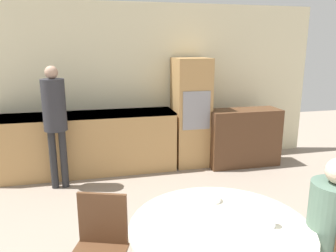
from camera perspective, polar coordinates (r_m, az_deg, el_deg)
The scene contains 9 objects.
wall_back at distance 5.44m, azimuth -5.27°, elevation 7.04°, with size 6.16×0.05×2.60m.
kitchen_counter at distance 5.20m, azimuth -14.01°, elevation -2.82°, with size 2.73×0.60×0.94m.
oven_unit at distance 5.36m, azimuth 3.99°, elevation 2.37°, with size 0.55×0.59×1.75m.
sideboard at distance 5.53m, azimuth 12.95°, elevation -1.94°, with size 1.18×0.45×0.93m.
chair_far_left at distance 2.65m, azimuth -11.80°, elevation -19.63°, with size 0.51×0.51×0.86m.
person_seated at distance 2.54m, azimuth 26.87°, elevation -16.37°, with size 0.32×0.39×1.24m.
person_standing at distance 4.61m, azimuth -19.12°, elevation 2.05°, with size 0.31×0.31×1.69m.
cup at distance 2.37m, azimuth 17.43°, elevation -15.33°, with size 0.07×0.07×0.09m.
bowl_near at distance 2.63m, azimuth 7.69°, elevation -12.41°, with size 0.14×0.14×0.04m.
Camera 1 is at (-0.78, -0.43, 1.94)m, focal length 35.00 mm.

